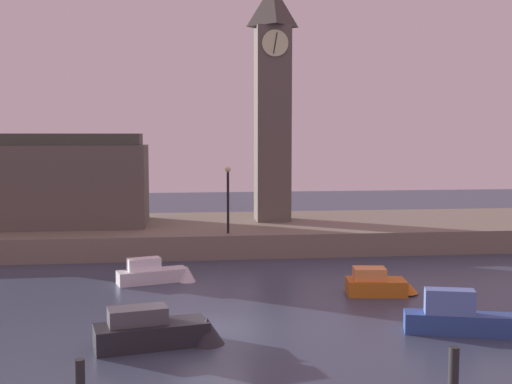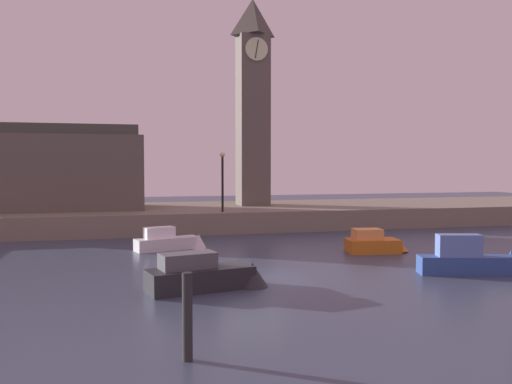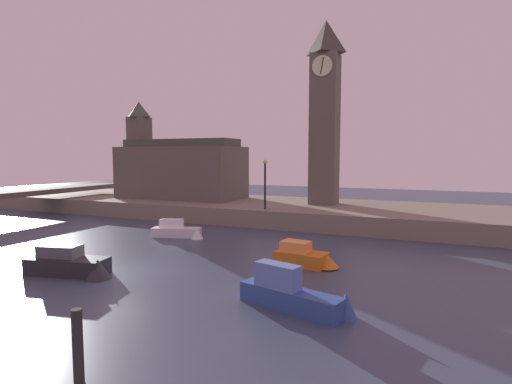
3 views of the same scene
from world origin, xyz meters
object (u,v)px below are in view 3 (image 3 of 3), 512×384
(streetlamp, at_px, (265,179))
(boat_patrol_orange, at_px, (306,257))
(parliament_hall, at_px, (178,168))
(mooring_post_right, at_px, (78,346))
(boat_barge_dark, at_px, (73,264))
(clock_tower, at_px, (325,111))
(boat_ferry_white, at_px, (179,231))
(boat_tour_blue, at_px, (296,295))

(streetlamp, xyz_separation_m, boat_patrol_orange, (6.63, -10.29, -3.59))
(parliament_hall, xyz_separation_m, streetlamp, (12.22, -5.16, -0.57))
(mooring_post_right, distance_m, boat_barge_dark, 10.65)
(parliament_hall, distance_m, streetlamp, 13.28)
(clock_tower, xyz_separation_m, boat_patrol_orange, (3.03, -15.99, -9.60))
(mooring_post_right, relative_size, boat_patrol_orange, 0.55)
(boat_patrol_orange, bearing_deg, boat_barge_dark, -148.39)
(mooring_post_right, xyz_separation_m, boat_patrol_orange, (2.30, 13.36, -0.51))
(boat_patrol_orange, bearing_deg, boat_ferry_white, 160.77)
(parliament_hall, distance_m, mooring_post_right, 33.43)
(clock_tower, bearing_deg, boat_tour_blue, -78.72)
(clock_tower, xyz_separation_m, boat_barge_dark, (-7.26, -22.32, -9.54))
(boat_ferry_white, distance_m, boat_patrol_orange, 11.42)
(clock_tower, distance_m, boat_patrol_orange, 18.89)
(clock_tower, height_order, streetlamp, clock_tower)
(clock_tower, bearing_deg, boat_patrol_orange, -79.27)
(mooring_post_right, bearing_deg, parliament_hall, 119.88)
(boat_ferry_white, xyz_separation_m, boat_patrol_orange, (10.78, -3.76, 0.03))
(clock_tower, relative_size, boat_patrol_orange, 4.59)
(clock_tower, bearing_deg, boat_barge_dark, -108.02)
(parliament_hall, height_order, boat_barge_dark, parliament_hall)
(parliament_hall, xyz_separation_m, boat_barge_dark, (8.57, -21.78, -4.11))
(boat_barge_dark, height_order, boat_ferry_white, boat_barge_dark)
(parliament_hall, height_order, streetlamp, parliament_hall)
(clock_tower, relative_size, boat_tour_blue, 3.37)
(mooring_post_right, xyz_separation_m, boat_tour_blue, (3.71, 7.09, -0.40))
(clock_tower, height_order, boat_barge_dark, clock_tower)
(mooring_post_right, height_order, boat_patrol_orange, mooring_post_right)
(clock_tower, bearing_deg, streetlamp, -122.31)
(clock_tower, distance_m, boat_barge_dark, 25.34)
(boat_barge_dark, bearing_deg, clock_tower, 71.98)
(parliament_hall, height_order, boat_ferry_white, parliament_hall)
(clock_tower, xyz_separation_m, boat_ferry_white, (-7.75, -12.22, -9.62))
(parliament_hall, relative_size, boat_ferry_white, 3.07)
(parliament_hall, bearing_deg, clock_tower, 1.94)
(mooring_post_right, bearing_deg, boat_patrol_orange, 80.23)
(mooring_post_right, xyz_separation_m, boat_ferry_white, (-8.48, 17.12, -0.53))
(streetlamp, relative_size, boat_patrol_orange, 1.15)
(streetlamp, relative_size, boat_tour_blue, 0.84)
(boat_tour_blue, distance_m, boat_ferry_white, 15.79)
(boat_barge_dark, bearing_deg, boat_tour_blue, 0.29)
(streetlamp, distance_m, boat_patrol_orange, 12.76)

